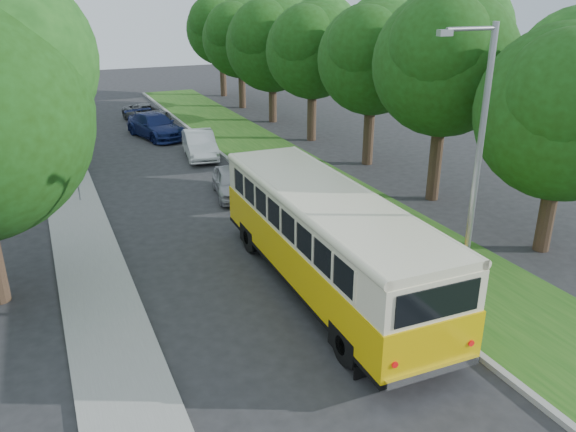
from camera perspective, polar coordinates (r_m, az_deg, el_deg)
name	(u,v)px	position (r m, az deg, el deg)	size (l,w,h in m)	color
ground	(283,310)	(16.57, -0.50, -9.56)	(120.00, 120.00, 0.00)	#252528
curb	(316,228)	(21.96, 2.82, -1.19)	(0.20, 70.00, 0.15)	gray
grass_verge	(367,219)	(23.06, 8.04, -0.27)	(4.50, 70.00, 0.13)	#1E4F15
sidewalk	(91,268)	(19.92, -19.35, -5.03)	(2.20, 70.00, 0.12)	gray
treeline	(202,46)	(32.32, -8.69, 16.69)	(24.27, 41.91, 9.46)	#332319
lamppost_near	(474,172)	(15.03, 18.37, 4.22)	(1.71, 0.16, 8.00)	gray
lamppost_far	(56,95)	(29.34, -22.50, 11.28)	(1.71, 0.16, 7.50)	gray
warning_sign	(75,165)	(25.91, -20.81, 4.83)	(0.56, 0.10, 2.50)	gray
vintage_bus	(326,242)	(16.96, 3.86, -2.67)	(2.81, 10.90, 3.24)	yellow
car_silver	(232,182)	(25.57, -5.75, 3.43)	(1.51, 3.75, 1.28)	#A3A2A7
car_white	(200,144)	(32.05, -8.96, 7.21)	(1.56, 4.47, 1.47)	white
car_blue	(155,126)	(37.16, -13.33, 8.91)	(2.12, 5.21, 1.51)	navy
car_grey	(147,113)	(42.05, -14.14, 10.09)	(2.07, 4.49, 1.25)	#56585D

